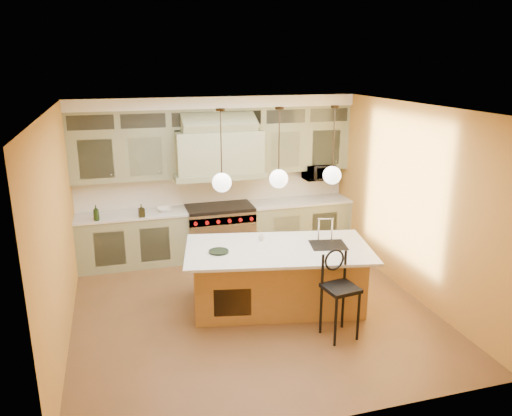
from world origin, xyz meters
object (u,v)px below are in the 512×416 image
object	(u,v)px
range	(220,231)
counter_stool	(339,289)
kitchen_island	(278,276)
microwave	(318,172)

from	to	relation	value
range	counter_stool	bearing A→B (deg)	-74.23
kitchen_island	microwave	bearing A→B (deg)	66.65
counter_stool	microwave	bearing A→B (deg)	63.42
range	microwave	size ratio (longest dim) A/B	2.21
microwave	range	bearing A→B (deg)	-176.88
range	microwave	world-z (taller)	microwave
range	microwave	distance (m)	2.18
counter_stool	kitchen_island	bearing A→B (deg)	106.83
range	microwave	bearing A→B (deg)	3.12
range	counter_stool	distance (m)	3.30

